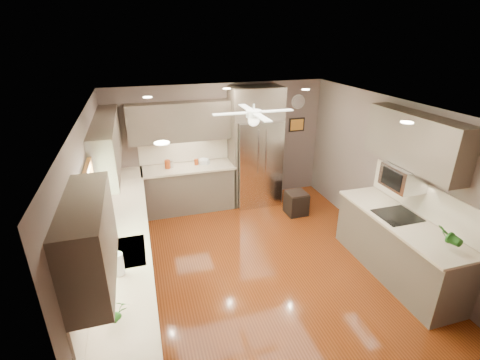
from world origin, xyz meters
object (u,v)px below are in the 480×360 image
canister_b (171,164)px  microwave (403,177)px  potted_plant_left (121,310)px  canister_d (196,162)px  refrigerator (256,149)px  bowl (204,163)px  paper_towel (119,264)px  potted_plant_right (448,236)px  stool (296,203)px  soap_bottle (110,235)px  canister_a (168,164)px

canister_b → microwave: (3.08, -2.79, 0.47)m
canister_b → microwave: 4.18m
canister_b → potted_plant_left: 4.00m
canister_d → refrigerator: size_ratio=0.05×
bowl → paper_towel: bearing=-116.7°
potted_plant_right → stool: 3.11m
potted_plant_left → stool: (3.23, 3.01, -0.83)m
stool → canister_d: bearing=154.1°
soap_bottle → microwave: (4.11, -0.35, 0.45)m
canister_a → stool: 2.69m
potted_plant_left → microwave: (3.96, 1.10, 0.41)m
bowl → stool: bearing=-26.8°
canister_d → potted_plant_right: (2.47, -3.81, 0.11)m
canister_a → stool: canister_a is taller
refrigerator → canister_a: bearing=178.0°
canister_a → canister_b: (0.07, 0.02, -0.01)m
paper_towel → potted_plant_left: bearing=-87.3°
stool → potted_plant_right: bearing=-78.0°
canister_a → bowl: bearing=-0.8°
canister_b → potted_plant_left: size_ratio=0.57×
canister_a → potted_plant_right: 4.85m
canister_d → bowl: canister_d is taller
canister_d → bowl: 0.16m
canister_d → microwave: bearing=-47.5°
stool → refrigerator: bearing=126.9°
bowl → stool: 2.03m
paper_towel → canister_a: bearing=75.0°
soap_bottle → canister_a: bearing=68.2°
microwave → paper_towel: bearing=-174.5°
soap_bottle → refrigerator: bearing=40.2°
stool → paper_towel: paper_towel is taller
canister_b → bowl: canister_b is taller
canister_a → canister_b: size_ratio=1.17×
canister_b → refrigerator: refrigerator is taller
potted_plant_left → microwave: microwave is taller
potted_plant_right → paper_towel: size_ratio=1.21×
canister_b → paper_towel: 3.31m
canister_a → canister_d: size_ratio=1.47×
stool → potted_plant_left: bearing=-137.1°
refrigerator → microwave: size_ratio=4.45×
canister_a → refrigerator: (1.82, -0.06, 0.17)m
soap_bottle → potted_plant_left: size_ratio=0.70×
canister_a → soap_bottle: bearing=-111.8°
potted_plant_right → refrigerator: refrigerator is taller
refrigerator → microwave: refrigerator is taller
canister_a → paper_towel: (-0.85, -3.15, 0.06)m
soap_bottle → bowl: size_ratio=0.79×
canister_a → bowl: canister_a is taller
microwave → paper_towel: 4.03m
potted_plant_right → stool: (-0.62, 2.92, -0.87)m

